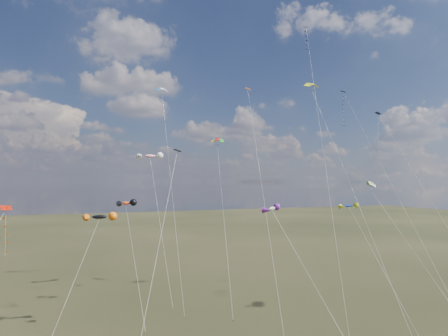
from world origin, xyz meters
name	(u,v)px	position (x,y,z in m)	size (l,w,h in m)	color
diamond_black_high	(348,117)	(28.61, 28.30, 29.09)	(4.03, 27.01, 34.31)	black
diamond_navy_tall	(309,59)	(16.93, 23.37, 37.11)	(10.06, 22.78, 43.39)	#0C0954
diamond_black_mid	(166,207)	(-9.84, 9.17, 14.64)	(8.32, 15.58, 20.92)	black
diamond_red_low	(1,237)	(-24.84, 11.26, 12.06)	(6.65, 10.73, 14.95)	#BA1403
diamond_navy_right	(383,141)	(28.20, 19.40, 23.73)	(9.09, 13.03, 28.54)	#101A4A
diamond_orange_center	(257,151)	(4.69, 17.75, 21.40)	(5.92, 20.94, 31.69)	#CD4D00
parafoil_yellow	(312,85)	(16.70, 22.19, 32.52)	(6.04, 25.75, 33.33)	#FCF413
parafoil_blue_white	(162,90)	(-3.63, 38.47, 33.44)	(2.74, 20.97, 34.29)	#2273BC
parafoil_striped	(371,182)	(18.61, 11.45, 17.10)	(5.17, 12.87, 17.84)	#FCFB28
parafoil_tricolor	(217,140)	(4.16, 31.41, 24.16)	(5.39, 17.47, 24.89)	yellow
novelty_black_orange	(99,217)	(-15.54, 19.77, 12.92)	(7.69, 9.54, 13.49)	black
novelty_orange_black	(126,204)	(-11.32, 27.58, 14.08)	(2.66, 13.36, 14.72)	#E04219
novelty_white_purple	(273,210)	(-1.63, 1.82, 14.62)	(5.24, 11.51, 15.10)	silver
novelty_redwhite_stripe	(150,156)	(-6.52, 34.33, 21.38)	(3.83, 13.09, 22.07)	red
novelty_blue_yellow	(349,206)	(15.62, 12.30, 13.91)	(2.49, 12.62, 14.42)	#0C38AC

